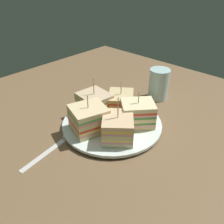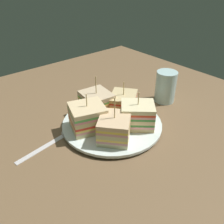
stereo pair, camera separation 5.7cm
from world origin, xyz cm
name	(u,v)px [view 2 (the right image)]	position (x,y,z in cm)	size (l,w,h in cm)	color
ground_plane	(112,129)	(0.00, 0.00, -0.90)	(100.46, 98.02, 1.80)	brown
plate	(112,124)	(0.00, 0.00, 0.77)	(25.03, 25.03, 1.28)	silver
sandwich_wedge_0	(115,128)	(5.08, -3.58, 3.99)	(10.25, 10.37, 10.39)	beige
sandwich_wedge_1	(137,115)	(4.95, 3.76, 4.23)	(10.01, 10.12, 9.11)	#DDBA80
sandwich_wedge_2	(123,103)	(-2.18, 5.82, 3.74)	(9.88, 10.16, 8.60)	beige
sandwich_wedge_3	(96,103)	(-6.20, -0.21, 4.13)	(8.63, 7.84, 10.41)	beige
sandwich_wedge_4	(88,117)	(-1.87, -5.92, 4.34)	(9.45, 9.80, 9.25)	#CFBF8A
chip_pile	(113,122)	(0.77, -0.36, 1.88)	(6.51, 6.19, 1.59)	#E7D778
spoon	(62,135)	(-4.46, -11.84, 0.40)	(4.39, 16.38, 1.00)	silver
drinking_glass	(166,89)	(0.34, 20.67, 3.94)	(6.00, 6.00, 9.25)	silver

